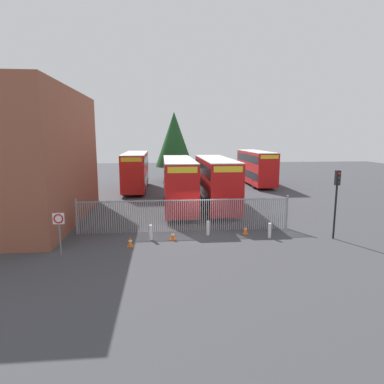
% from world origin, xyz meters
% --- Properties ---
extents(ground_plane, '(100.00, 100.00, 0.00)m').
position_xyz_m(ground_plane, '(0.00, 8.00, 0.00)').
color(ground_plane, '#3D3D42').
extents(depot_building_brick, '(6.72, 14.26, 9.68)m').
position_xyz_m(depot_building_brick, '(-11.91, 3.77, 4.84)').
color(depot_building_brick, brown).
rests_on(depot_building_brick, ground).
extents(palisade_fence, '(14.30, 0.14, 2.35)m').
position_xyz_m(palisade_fence, '(-0.87, 0.00, 1.18)').
color(palisade_fence, gray).
rests_on(palisade_fence, ground).
extents(double_decker_bus_near_gate, '(2.54, 10.81, 4.42)m').
position_xyz_m(double_decker_bus_near_gate, '(-0.89, 7.01, 2.42)').
color(double_decker_bus_near_gate, red).
rests_on(double_decker_bus_near_gate, ground).
extents(double_decker_bus_behind_fence_left, '(2.54, 10.81, 4.42)m').
position_xyz_m(double_decker_bus_behind_fence_left, '(2.42, 7.21, 2.42)').
color(double_decker_bus_behind_fence_left, red).
rests_on(double_decker_bus_behind_fence_left, ground).
extents(double_decker_bus_behind_fence_right, '(2.54, 10.81, 4.42)m').
position_xyz_m(double_decker_bus_behind_fence_right, '(-5.40, 17.71, 2.42)').
color(double_decker_bus_behind_fence_right, red).
rests_on(double_decker_bus_behind_fence_right, ground).
extents(double_decker_bus_far_back, '(2.54, 10.81, 4.42)m').
position_xyz_m(double_decker_bus_far_back, '(10.02, 20.74, 2.42)').
color(double_decker_bus_far_back, red).
rests_on(double_decker_bus_far_back, ground).
extents(bollard_near_left, '(0.20, 0.20, 0.95)m').
position_xyz_m(bollard_near_left, '(-3.10, -1.68, 0.47)').
color(bollard_near_left, silver).
rests_on(bollard_near_left, ground).
extents(bollard_center_front, '(0.20, 0.20, 0.95)m').
position_xyz_m(bollard_center_front, '(0.57, -1.06, 0.47)').
color(bollard_center_front, silver).
rests_on(bollard_center_front, ground).
extents(bollard_near_right, '(0.20, 0.20, 0.95)m').
position_xyz_m(bollard_near_right, '(4.37, -1.95, 0.47)').
color(bollard_near_right, silver).
rests_on(bollard_near_right, ground).
extents(traffic_cone_by_gate, '(0.34, 0.34, 0.59)m').
position_xyz_m(traffic_cone_by_gate, '(-4.26, -2.82, 0.29)').
color(traffic_cone_by_gate, orange).
rests_on(traffic_cone_by_gate, ground).
extents(traffic_cone_mid_forecourt, '(0.34, 0.34, 0.59)m').
position_xyz_m(traffic_cone_mid_forecourt, '(3.07, -0.98, 0.29)').
color(traffic_cone_mid_forecourt, orange).
rests_on(traffic_cone_mid_forecourt, ground).
extents(traffic_cone_near_kerb, '(0.34, 0.34, 0.59)m').
position_xyz_m(traffic_cone_near_kerb, '(-1.75, -1.81, 0.29)').
color(traffic_cone_near_kerb, orange).
rests_on(traffic_cone_near_kerb, ground).
extents(speed_limit_sign_post, '(0.60, 0.14, 2.40)m').
position_xyz_m(speed_limit_sign_post, '(-7.84, -3.95, 1.78)').
color(speed_limit_sign_post, slate).
rests_on(speed_limit_sign_post, ground).
extents(traffic_light_kerbside, '(0.28, 0.33, 4.30)m').
position_xyz_m(traffic_light_kerbside, '(8.31, -2.49, 2.99)').
color(traffic_light_kerbside, black).
rests_on(traffic_light_kerbside, ground).
extents(tree_tall_back, '(5.33, 5.33, 9.70)m').
position_xyz_m(tree_tall_back, '(-0.52, 25.34, 5.89)').
color(tree_tall_back, '#4C3823').
rests_on(tree_tall_back, ground).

